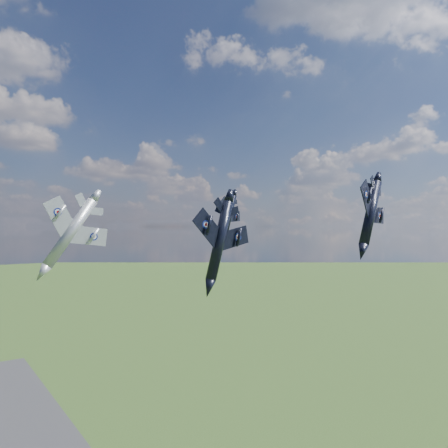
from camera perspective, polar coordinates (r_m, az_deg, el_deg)
jet_lead_navy at (r=63.71m, az=-0.57°, el=-2.12°), size 14.04×17.64×6.59m
jet_right_navy at (r=65.52m, az=18.59°, el=1.40°), size 14.01×16.69×7.66m
jet_high_navy at (r=103.86m, az=0.66°, el=1.06°), size 16.11×18.02×7.24m
jet_left_silver at (r=64.52m, az=-19.42°, el=-1.03°), size 10.96×15.34×8.76m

